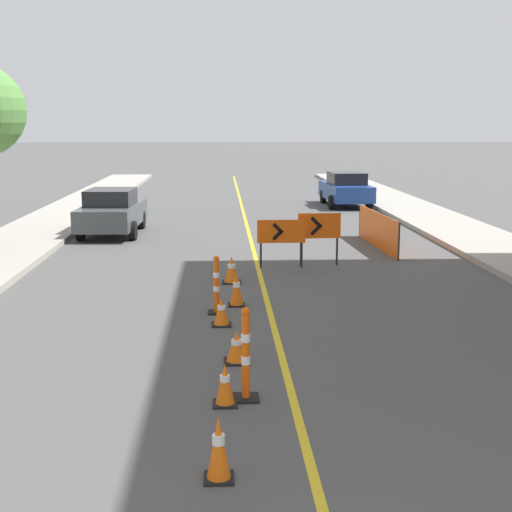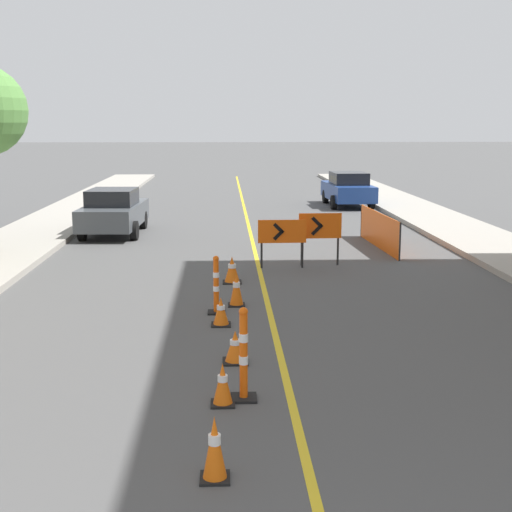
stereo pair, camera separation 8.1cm
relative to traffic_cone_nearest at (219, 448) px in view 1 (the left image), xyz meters
name	(u,v)px [view 1 (the left image)]	position (x,y,z in m)	size (l,w,h in m)	color
lane_stripe	(246,223)	(1.03, 20.18, -0.35)	(0.12, 49.98, 0.01)	gold
sidewalk_left	(53,222)	(-6.36, 20.18, -0.27)	(2.83, 49.98, 0.17)	#9E998E
sidewalk_right	(434,220)	(8.42, 20.18, -0.27)	(2.83, 49.98, 0.17)	#9E998E
traffic_cone_nearest	(219,448)	(0.00, 0.00, 0.00)	(0.33, 0.33, 0.72)	black
traffic_cone_second	(225,384)	(0.08, 2.08, -0.07)	(0.33, 0.33, 0.59)	black
traffic_cone_third	(237,347)	(0.28, 3.84, -0.10)	(0.41, 0.41, 0.53)	black
traffic_cone_fourth	(221,312)	(0.04, 6.00, -0.09)	(0.37, 0.37, 0.55)	black
traffic_cone_fifth	(237,289)	(0.37, 7.48, -0.01)	(0.36, 0.36, 0.71)	black
traffic_cone_farthest	(232,270)	(0.30, 9.69, -0.04)	(0.45, 0.45, 0.65)	black
delineator_post_front	(246,359)	(0.37, 2.27, 0.22)	(0.37, 0.37, 1.32)	black
delineator_post_rear	(216,289)	(-0.05, 6.89, 0.15)	(0.35, 0.35, 1.19)	black
arrow_barricade_primary	(281,233)	(1.65, 11.45, 0.57)	(1.29, 0.10, 1.29)	#EF560C
arrow_barricade_secondary	(319,228)	(2.70, 11.76, 0.66)	(1.16, 0.11, 1.42)	#EF560C
safety_mesh_fence	(378,230)	(4.90, 14.49, 0.19)	(0.27, 4.54, 1.09)	#EF560C
parked_car_curb_near	(112,212)	(-3.71, 17.56, 0.44)	(1.99, 4.38, 1.59)	#474C51
parked_car_curb_mid	(346,189)	(5.89, 25.81, 0.44)	(1.97, 4.37, 1.59)	navy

